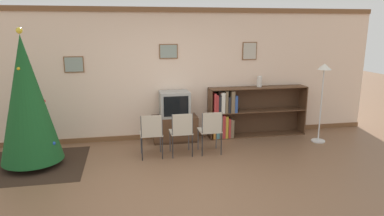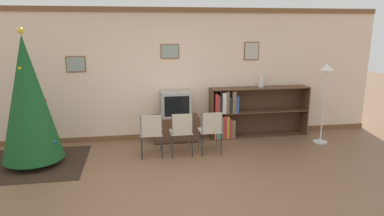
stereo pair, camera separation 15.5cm
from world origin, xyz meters
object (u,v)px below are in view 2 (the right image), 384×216
Objects in this scene: tv_console at (176,128)px; bookshelf at (241,113)px; folding_chair_left at (151,133)px; folding_chair_center at (182,131)px; christmas_tree at (28,99)px; standing_lamp at (325,83)px; television at (176,104)px; vase at (261,82)px; folding_chair_right at (211,130)px.

bookshelf is at bearing 2.34° from tv_console.
folding_chair_left is 1.00× the size of folding_chair_center.
christmas_tree is 5.48m from standing_lamp.
christmas_tree is at bearing -161.88° from television.
tv_console is 0.90m from folding_chair_center.
bookshelf is at bearing -175.43° from vase.
folding_chair_right is 0.38× the size of bookshelf.
folding_chair_left is at bearing -121.94° from tv_console.
folding_chair_right reaches higher than tv_console.
folding_chair_left is 0.38× the size of bookshelf.
folding_chair_center is (0.54, 0.00, 0.00)m from folding_chair_left.
bookshelf reaches higher than folding_chair_left.
bookshelf is (1.95, 0.93, 0.04)m from folding_chair_left.
vase reaches higher than folding_chair_right.
folding_chair_left is 2.68m from vase.
folding_chair_center is (-0.00, -0.87, -0.31)m from television.
christmas_tree is 4.50m from vase.
tv_console is (2.56, 0.84, -0.89)m from christmas_tree.
folding_chair_right is 1.27m from bookshelf.
folding_chair_left is at bearing 180.00° from folding_chair_center.
folding_chair_right is at bearing 0.00° from folding_chair_left.
christmas_tree is 2.83m from tv_console.
tv_console is at bearing -177.66° from bookshelf.
vase reaches higher than bookshelf.
folding_chair_right is at bearing -132.69° from bookshelf.
bookshelf is 0.80m from vase.
tv_console is at bearing -177.12° from vase.
christmas_tree is 2.80× the size of folding_chair_right.
folding_chair_right is at bearing -58.06° from tv_console.
folding_chair_right is 3.53× the size of vase.
bookshelf is at bearing 33.56° from folding_chair_center.
folding_chair_left is (-0.54, -0.87, 0.21)m from tv_console.
bookshelf is at bearing 12.76° from christmas_tree.
folding_chair_left reaches higher than tv_console.
standing_lamp is (1.51, -0.66, 0.72)m from bookshelf.
bookshelf is at bearing 2.45° from television.
tv_console is 2.07m from vase.
vase is (4.40, 0.93, 0.03)m from christmas_tree.
folding_chair_center is 1.68m from bookshelf.
tv_console is 0.57× the size of standing_lamp.
television is 1.89m from vase.
standing_lamp is at bearing -23.66° from bookshelf.
television is at bearing 122.01° from folding_chair_right.
christmas_tree reaches higher than standing_lamp.
christmas_tree is 2.65m from folding_chair_center.
television is 0.37× the size of standing_lamp.
television is 1.07m from folding_chair_left.
bookshelf is 1.32× the size of standing_lamp.
folding_chair_center is (2.56, -0.03, -0.68)m from christmas_tree.
vase is (2.39, 0.97, 0.71)m from folding_chair_left.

